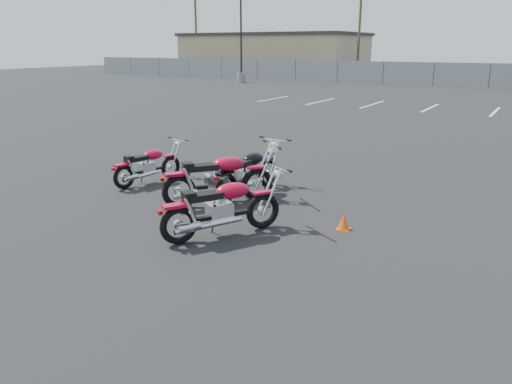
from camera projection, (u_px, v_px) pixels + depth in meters
The scene contains 12 objects.
ground at pixel (227, 237), 8.24m from camera, with size 120.00×120.00×0.00m, color black.
motorcycle_front_red at pixel (148, 165), 11.33m from camera, with size 0.79×1.88×0.92m.
motorcycle_second_black at pixel (248, 172), 10.43m from camera, with size 0.84×2.18×1.07m.
motorcycle_third_red at pixel (219, 179), 9.80m from camera, with size 1.84×2.08×1.15m.
motorcycle_rear_red at pixel (222, 208), 8.14m from camera, with size 1.53×2.09×1.09m.
training_cone_near at pixel (344, 222), 8.55m from camera, with size 0.22×0.22×0.27m.
light_pole_west at pixel (241, 50), 41.91m from camera, with size 0.80×0.70×10.30m.
chainlink_fence at pixel (490, 76), 36.90m from camera, with size 80.06×0.06×1.80m.
tan_building_west at pixel (274, 54), 53.06m from camera, with size 18.40×10.40×4.30m.
utility_pole_a at pixel (196, 30), 53.77m from camera, with size 1.80×0.24×9.00m.
utility_pole_b at pixel (360, 27), 45.81m from camera, with size 1.80×0.24×9.00m.
parking_line_stripes at pixel (400, 106), 25.98m from camera, with size 15.12×4.00×0.01m.
Camera 1 is at (4.32, -6.38, 3.03)m, focal length 35.00 mm.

